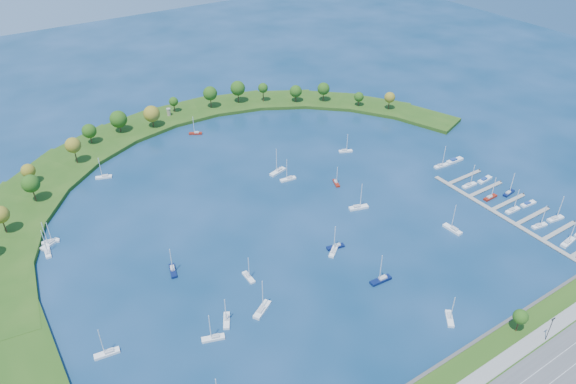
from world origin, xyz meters
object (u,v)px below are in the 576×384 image
moored_boat_2 (450,318)px  moored_boat_6 (213,337)px  moored_boat_4 (262,309)px  moored_boat_18 (333,251)px  dock_system (514,212)px  moored_boat_14 (346,150)px  moored_boat_19 (336,246)px  docked_boat_2 (539,225)px  moored_boat_20 (453,229)px  docked_boat_9 (485,180)px  moored_boat_8 (50,241)px  docked_boat_4 (513,210)px  docked_boat_3 (555,218)px  moored_boat_9 (381,279)px  moored_boat_7 (47,252)px  moored_boat_17 (227,320)px  docked_boat_10 (441,165)px  moored_boat_5 (107,353)px  docked_boat_5 (528,204)px  moored_boat_12 (336,182)px  docked_boat_8 (469,185)px  docked_boat_0 (568,242)px  moored_boat_13 (173,270)px  moored_boat_10 (196,133)px  docked_boat_11 (455,160)px  moored_boat_11 (288,178)px  moored_boat_0 (50,243)px  harbor_tower (169,112)px  moored_boat_21 (104,176)px  moored_boat_1 (278,171)px  moored_boat_3 (358,207)px  docked_boat_7 (509,192)px

moored_boat_2 → moored_boat_6: 83.36m
moored_boat_4 → moored_boat_18: 43.19m
dock_system → moored_boat_14: (-29.02, 86.83, 0.52)m
moored_boat_19 → docked_boat_2: (83.74, -37.96, -0.00)m
moored_boat_20 → docked_boat_9: size_ratio=1.42×
moored_boat_4 → docked_boat_2: 130.14m
moored_boat_8 → docked_boat_4: size_ratio=0.89×
moored_boat_14 → docked_boat_3: bearing=-43.7°
moored_boat_9 → docked_boat_2: bearing=175.5°
moored_boat_7 → docked_boat_3: (195.55, -101.12, 0.03)m
moored_boat_17 → docked_boat_10: (143.33, 33.12, 0.02)m
moored_boat_17 → moored_boat_5: bearing=-73.5°
dock_system → moored_boat_17: bearing=174.4°
docked_boat_5 → docked_boat_10: docked_boat_10 is taller
moored_boat_12 → moored_boat_17: bearing=-40.1°
moored_boat_8 → docked_boat_8: (182.47, -67.76, 0.04)m
docked_boat_0 → docked_boat_5: (10.47, 27.05, -0.32)m
moored_boat_6 → moored_boat_13: (2.04, 39.39, 0.01)m
moored_boat_2 → moored_boat_12: moored_boat_2 is taller
docked_boat_0 → moored_boat_10: bearing=109.5°
moored_boat_12 → docked_boat_2: (53.28, -76.94, 0.03)m
moored_boat_10 → docked_boat_4: size_ratio=0.94×
moored_boat_10 → moored_boat_18: size_ratio=0.98×
moored_boat_20 → docked_boat_4: (33.89, -5.20, -0.04)m
docked_boat_4 → docked_boat_11: bearing=76.7°
moored_boat_5 → docked_boat_9: moored_boat_5 is taller
moored_boat_4 → docked_boat_2: moored_boat_4 is taller
moored_boat_11 → docked_boat_4: bearing=139.0°
moored_boat_0 → dock_system: bearing=126.2°
moored_boat_11 → docked_boat_11: size_ratio=1.19×
dock_system → moored_boat_14: bearing=108.5°
moored_boat_8 → docked_boat_8: 194.65m
moored_boat_0 → moored_boat_8: moored_boat_0 is taller
moored_boat_9 → docked_boat_8: moored_boat_9 is taller
moored_boat_4 → docked_boat_5: moored_boat_4 is taller
harbor_tower → moored_boat_17: moored_boat_17 is taller
harbor_tower → moored_boat_19: (9.26, -153.61, -3.46)m
moored_boat_21 → docked_boat_0: size_ratio=0.89×
moored_boat_1 → moored_boat_20: bearing=99.3°
harbor_tower → moored_boat_12: bearing=-70.9°
docked_boat_11 → moored_boat_2: bearing=-137.3°
moored_boat_1 → moored_boat_5: moored_boat_1 is taller
moored_boat_3 → moored_boat_21: (-89.99, 91.15, -0.05)m
moored_boat_7 → harbor_tower: bearing=-39.1°
docked_boat_7 → moored_boat_5: bearing=168.2°
docked_boat_4 → moored_boat_7: bearing=156.8°
moored_boat_1 → docked_boat_11: (84.05, -42.07, -0.22)m
moored_boat_14 → docked_boat_10: (31.64, -39.88, 0.03)m
moored_boat_1 → moored_boat_14: 42.52m
moored_boat_3 → moored_boat_12: bearing=95.8°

